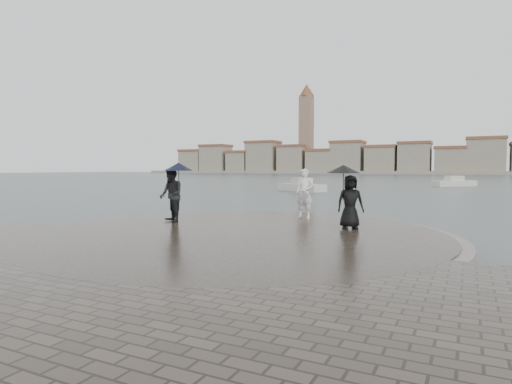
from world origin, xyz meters
The scene contains 8 objects.
ground centered at (0.00, 0.00, 0.00)m, with size 400.00×400.00×0.00m, color #2B3835.
kerb_ring centered at (0.00, 3.50, 0.16)m, with size 12.50×12.50×0.32m, color gray.
quay_tip centered at (0.00, 3.50, 0.18)m, with size 11.90×11.90×0.36m, color #2D261E.
statue centered at (0.63, 7.56, 1.28)m, with size 0.67×0.44×1.83m, color white.
visitor_left centered at (-3.03, 4.47, 1.49)m, with size 1.34×1.16×2.04m.
visitor_right centered at (2.77, 5.54, 1.49)m, with size 1.27×1.08×1.95m.
far_skyline centered at (-6.29, 160.71, 5.61)m, with size 260.00×20.00×37.00m.
boats centered at (-2.00, 41.04, 0.38)m, with size 18.26×23.34×1.50m.
Camera 1 is at (6.06, -7.35, 2.20)m, focal length 30.00 mm.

